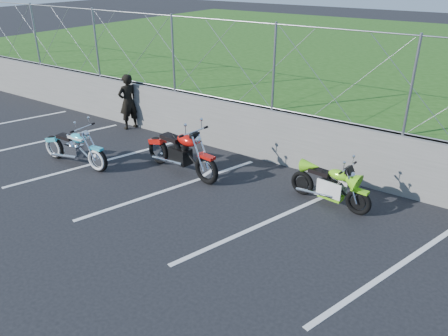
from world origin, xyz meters
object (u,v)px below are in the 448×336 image
Objects in this scene: cruiser_turquoise at (75,149)px; naked_orange at (182,154)px; person_standing at (128,102)px; sportbike_green at (331,187)px.

cruiser_turquoise is 0.91× the size of naked_orange.
person_standing reaches higher than naked_orange.
sportbike_green is 1.10× the size of person_standing.
cruiser_turquoise is 2.64m from naked_orange.
sportbike_green is (5.79, 1.64, -0.02)m from cruiser_turquoise.
cruiser_turquoise is at bearing 33.62° from person_standing.
naked_orange is 1.30× the size of sportbike_green.
person_standing is at bearing 178.24° from sportbike_green.
person_standing reaches higher than sportbike_green.
cruiser_turquoise reaches higher than sportbike_green.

